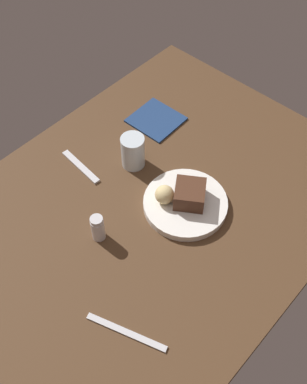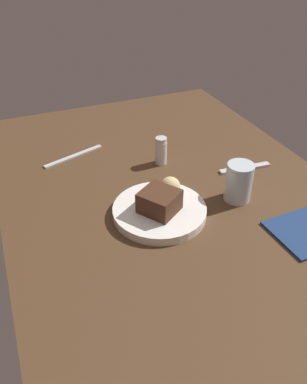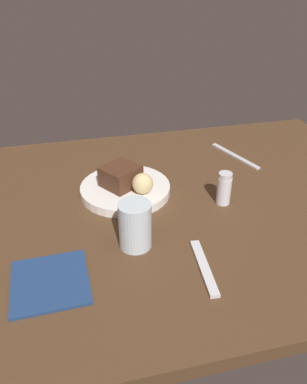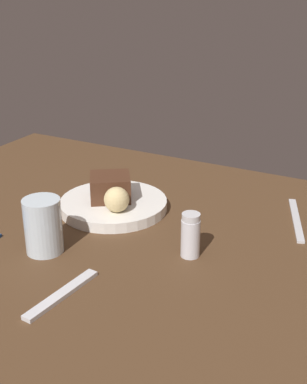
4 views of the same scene
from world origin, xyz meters
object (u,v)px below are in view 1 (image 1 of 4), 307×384
Objects in this scene: water_glass at (133,151)px; folded_napkin at (156,120)px; dessert_plate at (185,204)px; bread_roll at (165,195)px; salt_shaker at (98,228)px; chocolate_cake_slice at (190,194)px; dessert_spoon at (79,168)px; butter_knife at (126,332)px.

folded_napkin is (17.00, 6.91, -4.63)cm from water_glass.
water_glass is 0.70× the size of folded_napkin.
bread_roll is (-3.48, 4.24, 3.56)cm from dessert_plate.
folded_napkin is at bearing 55.75° from dessert_plate.
salt_shaker is at bearing -156.61° from folded_napkin.
chocolate_cake_slice is at bearing -46.68° from bread_roll.
dessert_spoon is 1.07× the size of folded_napkin.
water_glass is at bearing 24.30° from salt_shaker.
water_glass is at bearing -157.87° from folded_napkin.
dessert_plate is at bearing -24.33° from salt_shaker.
dessert_spoon is 49.07cm from butter_knife.
water_glass is 0.52× the size of butter_knife.
salt_shaker reaches higher than folded_napkin.
dessert_spoon is (11.60, 20.27, -3.59)cm from salt_shaker.
water_glass is 18.93cm from folded_napkin.
folded_napkin is (21.98, 22.93, -4.32)cm from bread_roll.
water_glass is at bearing 54.72° from dessert_spoon.
salt_shaker is 0.57× the size of folded_napkin.
water_glass is at bearing 113.29° from butter_knife.
salt_shaker is 25.44cm from water_glass.
chocolate_cake_slice reaches higher than folded_napkin.
folded_napkin is (17.56, 27.62, -4.36)cm from chocolate_cake_slice.
folded_napkin is at bearing 23.39° from salt_shaker.
dessert_plate is at bearing 154.69° from chocolate_cake_slice.
dessert_spoon is at bearing 109.84° from chocolate_cake_slice.
bread_roll is 0.26× the size of butter_knife.
dessert_plate reaches higher than butter_knife.
water_glass is 15.84cm from dessert_spoon.
water_glass is 0.66× the size of dessert_spoon.
dessert_spoon reaches higher than butter_knife.
bread_roll is 0.51× the size of water_glass.
salt_shaker is 0.42× the size of butter_knife.
chocolate_cake_slice is at bearing -122.46° from folded_napkin.
dessert_spoon is at bearing 60.23° from salt_shaker.
dessert_plate is 3.74cm from chocolate_cake_slice.
bread_roll reaches higher than dessert_spoon.
bread_roll is at bearing 99.31° from butter_knife.
chocolate_cake_slice is 33.02cm from folded_napkin.
dessert_plate reaches higher than dessert_spoon.
folded_napkin is (28.57, -2.89, -0.05)cm from dessert_spoon.
bread_roll reaches higher than folded_napkin.
dessert_spoon is 0.79× the size of butter_knife.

